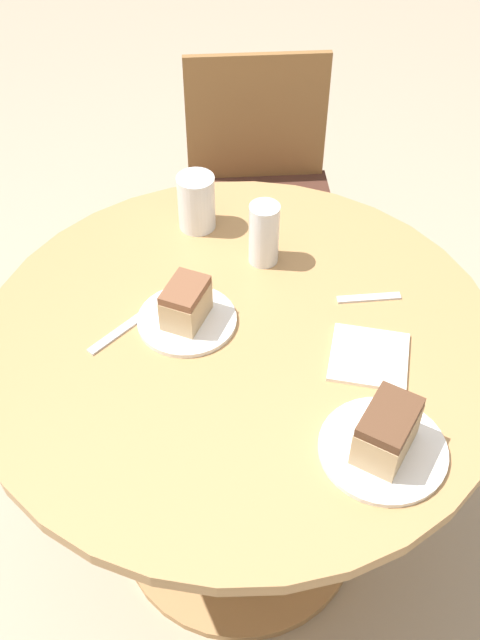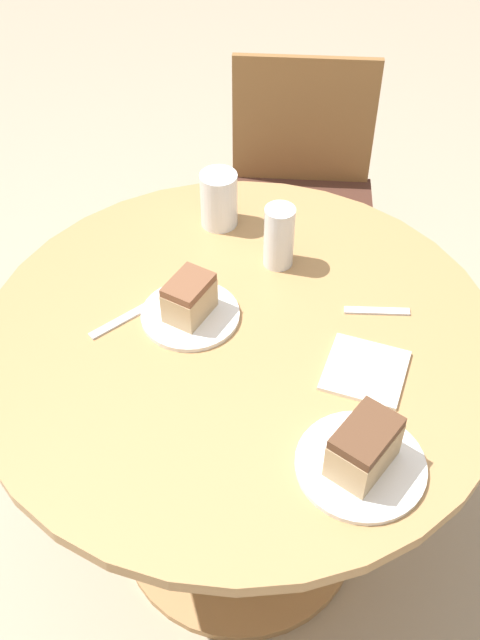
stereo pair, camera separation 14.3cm
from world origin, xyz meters
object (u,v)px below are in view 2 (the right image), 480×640
at_px(glass_water, 279,240).
at_px(cake_slice_far, 364,447).
at_px(glass_lemonade, 219,202).
at_px(plate_far, 361,465).
at_px(plate_near, 190,315).
at_px(cake_slice_near, 189,298).
at_px(chair, 299,199).

bearing_deg(glass_water, cake_slice_far, -65.13).
xyz_separation_m(cake_slice_far, glass_lemonade, (-0.38, 0.59, 0.00)).
xyz_separation_m(plate_far, glass_lemonade, (-0.38, 0.59, 0.05)).
relative_size(plate_far, glass_lemonade, 1.69).
relative_size(glass_lemonade, glass_water, 0.91).
xyz_separation_m(plate_near, plate_far, (0.37, -0.29, 0.00)).
bearing_deg(glass_lemonade, cake_slice_far, -57.41).
xyz_separation_m(cake_slice_near, glass_lemonade, (-0.01, 0.31, 0.01)).
distance_m(chair, cake_slice_near, 0.91).
height_order(plate_near, glass_lemonade, glass_lemonade).
xyz_separation_m(chair, glass_water, (0.03, -0.64, 0.35)).
bearing_deg(glass_lemonade, plate_near, -87.80).
height_order(chair, plate_near, chair).
height_order(plate_near, glass_water, glass_water).
height_order(chair, cake_slice_far, cake_slice_far).
height_order(chair, plate_far, chair).
xyz_separation_m(chair, glass_lemonade, (-0.12, -0.53, 0.35)).
relative_size(chair, cake_slice_near, 7.26).
bearing_deg(plate_far, cake_slice_far, 0.00).
distance_m(plate_near, glass_water, 0.25).
height_order(plate_far, cake_slice_far, cake_slice_far).
distance_m(cake_slice_near, cake_slice_far, 0.47).
relative_size(cake_slice_near, glass_lemonade, 0.89).
relative_size(cake_slice_far, glass_water, 0.99).
relative_size(plate_near, cake_slice_near, 1.70).
bearing_deg(chair, plate_far, -84.82).
height_order(cake_slice_far, glass_water, glass_water).
height_order(plate_near, cake_slice_near, cake_slice_near).
xyz_separation_m(cake_slice_near, glass_water, (0.14, 0.20, 0.01)).
bearing_deg(plate_far, glass_water, 114.87).
bearing_deg(plate_far, glass_lemonade, 122.59).
bearing_deg(cake_slice_near, plate_near, 14.04).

